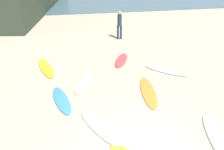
{
  "coord_description": "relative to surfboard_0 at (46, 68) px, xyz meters",
  "views": [
    {
      "loc": [
        -1.8,
        -4.79,
        5.08
      ],
      "look_at": [
        -0.04,
        4.53,
        0.3
      ],
      "focal_mm": 38.89,
      "sensor_mm": 36.0,
      "label": 1
    }
  ],
  "objects": [
    {
      "name": "surfboard_1",
      "position": [
        1.75,
        -1.74,
        -0.01
      ],
      "size": [
        1.28,
        2.37,
        0.07
      ],
      "primitive_type": "ellipsoid",
      "rotation": [
        0.0,
        0.0,
        -0.35
      ],
      "color": "beige",
      "rests_on": "ground_plane"
    },
    {
      "name": "surfboard_2",
      "position": [
        5.7,
        -1.43,
        -0.0
      ],
      "size": [
        1.89,
        1.85,
        0.09
      ],
      "primitive_type": "ellipsoid",
      "rotation": [
        0.0,
        0.0,
        3.95
      ],
      "color": "silver",
      "rests_on": "ground_plane"
    },
    {
      "name": "surfboard_3",
      "position": [
        1.96,
        -4.94,
        -0.0
      ],
      "size": [
        1.45,
        2.33,
        0.09
      ],
      "primitive_type": "ellipsoid",
      "rotation": [
        0.0,
        0.0,
        0.41
      ],
      "color": "white",
      "rests_on": "ground_plane"
    },
    {
      "name": "surfboard_5",
      "position": [
        0.76,
        -3.14,
        0.0
      ],
      "size": [
        0.98,
        2.18,
        0.09
      ],
      "primitive_type": "ellipsoid",
      "rotation": [
        0.0,
        0.0,
        0.23
      ],
      "color": "#479FDF",
      "rests_on": "ground_plane"
    },
    {
      "name": "surfboard_0",
      "position": [
        0.0,
        0.0,
        0.0
      ],
      "size": [
        1.15,
        2.57,
        0.09
      ],
      "primitive_type": "ellipsoid",
      "rotation": [
        0.0,
        0.0,
        0.26
      ],
      "color": "yellow",
      "rests_on": "ground_plane"
    },
    {
      "name": "surfboard_7",
      "position": [
        4.23,
        -3.17,
        -0.01
      ],
      "size": [
        0.93,
        2.58,
        0.07
      ],
      "primitive_type": "ellipsoid",
      "rotation": [
        0.0,
        0.0,
        3.0
      ],
      "color": "orange",
      "rests_on": "ground_plane"
    },
    {
      "name": "beachgoer_near",
      "position": [
        4.54,
        3.81,
        0.99
      ],
      "size": [
        0.34,
        0.31,
        1.84
      ],
      "rotation": [
        0.0,
        0.0,
        3.02
      ],
      "color": "#1E3342",
      "rests_on": "ground_plane"
    },
    {
      "name": "surfboard_6",
      "position": [
        5.4,
        -6.3,
        -0.01
      ],
      "size": [
        1.08,
        2.64,
        0.08
      ],
      "primitive_type": "ellipsoid",
      "rotation": [
        0.0,
        0.0,
        -0.22
      ],
      "color": "silver",
      "rests_on": "ground_plane"
    },
    {
      "name": "surfboard_4",
      "position": [
        3.87,
        0.21,
        -0.0
      ],
      "size": [
        1.28,
        2.0,
        0.08
      ],
      "primitive_type": "ellipsoid",
      "rotation": [
        0.0,
        0.0,
        2.73
      ],
      "color": "#E04B4F",
      "rests_on": "ground_plane"
    }
  ]
}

